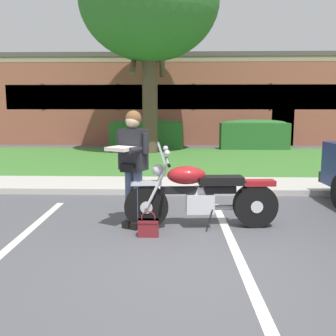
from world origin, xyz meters
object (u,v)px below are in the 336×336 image
Objects in this scene: motorcycle at (207,195)px; handbag at (148,226)px; hedge_center_left at (254,134)px; rider_person at (132,160)px; shade_tree at (149,1)px; brick_building at (191,101)px; hedge_left at (147,134)px.

handbag is (-0.82, -0.45, -0.34)m from motorcycle.
hedge_center_left is at bearing 72.82° from handbag.
hedge_center_left is at bearing 76.25° from motorcycle.
shade_tree reaches higher than rider_person.
handbag is 17.23m from brick_building.
rider_person is at bearing -86.21° from hedge_left.
hedge_center_left is 6.74m from brick_building.
motorcycle is 0.30× the size of shade_tree.
brick_building is (-2.39, 6.14, 1.42)m from hedge_center_left.
shade_tree is 6.44m from hedge_center_left.
shade_tree reaches higher than motorcycle.
motorcycle is 0.77× the size of hedge_left.
shade_tree reaches higher than handbag.
hedge_left and hedge_center_left have the same top height.
rider_person is (-1.07, -0.05, 0.52)m from motorcycle.
hedge_center_left is (4.09, 1.45, -4.76)m from shade_tree.
motorcycle is at bearing -80.43° from hedge_left.
handbag is 0.05× the size of shade_tree.
brick_building is at bearing 86.67° from handbag.
rider_person is 0.23× the size of shade_tree.
motorcycle is 10.42m from shade_tree.
shade_tree is at bearing 99.52° from motorcycle.
hedge_center_left is (2.57, 10.51, 0.16)m from motorcycle.
shade_tree is 4.99m from hedge_left.
hedge_left is at bearing 94.97° from handbag.
brick_building reaches higher than motorcycle.
shade_tree is at bearing -102.62° from brick_building.
motorcycle is at bearing -103.75° from hedge_center_left.
motorcycle is at bearing 28.91° from handbag.
motorcycle is at bearing -90.61° from brick_building.
brick_building is (1.00, 17.10, 1.93)m from handbag.
motorcycle reaches higher than hedge_left.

